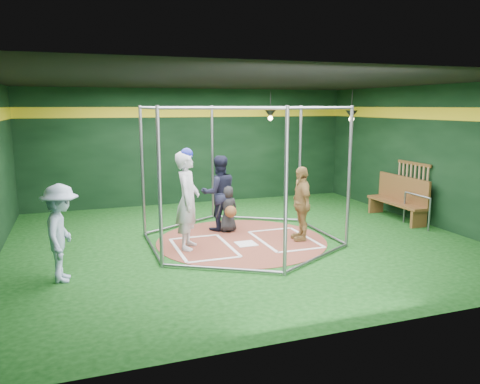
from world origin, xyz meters
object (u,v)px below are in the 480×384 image
object	(u,v)px
visitor_leopard	(301,203)
batter_figure	(188,199)
umpire	(219,193)
dugout_bench	(400,198)

from	to	relation	value
visitor_leopard	batter_figure	bearing A→B (deg)	-85.39
visitor_leopard	umpire	bearing A→B (deg)	-124.48
visitor_leopard	umpire	xyz separation A→B (m)	(-1.49, 1.42, 0.08)
batter_figure	visitor_leopard	xyz separation A→B (m)	(2.54, -0.21, -0.22)
batter_figure	visitor_leopard	distance (m)	2.56
umpire	dugout_bench	bearing A→B (deg)	174.26
batter_figure	visitor_leopard	world-z (taller)	batter_figure
visitor_leopard	umpire	distance (m)	2.06
batter_figure	umpire	distance (m)	1.61
umpire	dugout_bench	size ratio (longest dim) A/B	0.92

